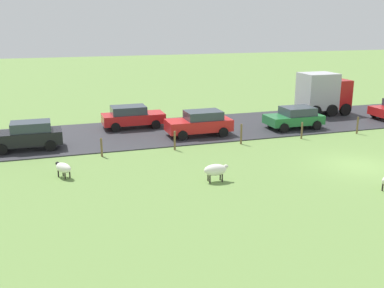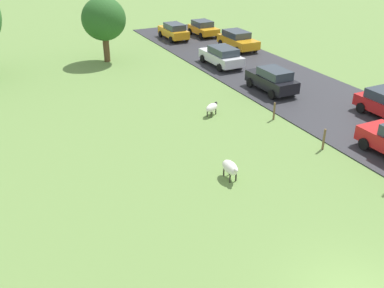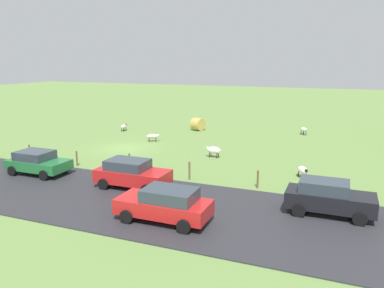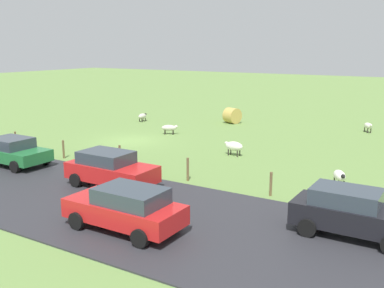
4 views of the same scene
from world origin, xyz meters
name	(u,v)px [view 2 (image 2 of 4)]	position (x,y,z in m)	size (l,w,h in m)	color
sheep_0	(212,108)	(2.93, 15.03, 0.51)	(1.17, 0.96, 0.76)	white
sheep_4	(230,168)	(0.11, 8.11, 0.58)	(0.62, 1.25, 0.87)	white
tree_1	(104,19)	(0.56, 29.37, 3.54)	(3.63, 3.63, 5.33)	brown
fence_post_3	(324,139)	(5.95, 8.48, 0.58)	(0.12, 0.12, 1.16)	brown
fence_post_4	(274,111)	(5.95, 12.80, 0.54)	(0.12, 0.12, 1.08)	brown
car_1	(238,40)	(12.65, 27.85, 0.90)	(2.19, 4.56, 1.62)	orange
car_3	(222,56)	(8.59, 23.73, 0.89)	(2.10, 4.47, 1.59)	silver
car_4	(174,31)	(8.84, 33.93, 0.90)	(1.92, 4.22, 1.62)	orange
car_5	(203,28)	(12.28, 34.06, 0.85)	(2.10, 3.80, 1.51)	orange
car_7	(272,80)	(8.64, 16.81, 0.92)	(1.94, 4.11, 1.66)	black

